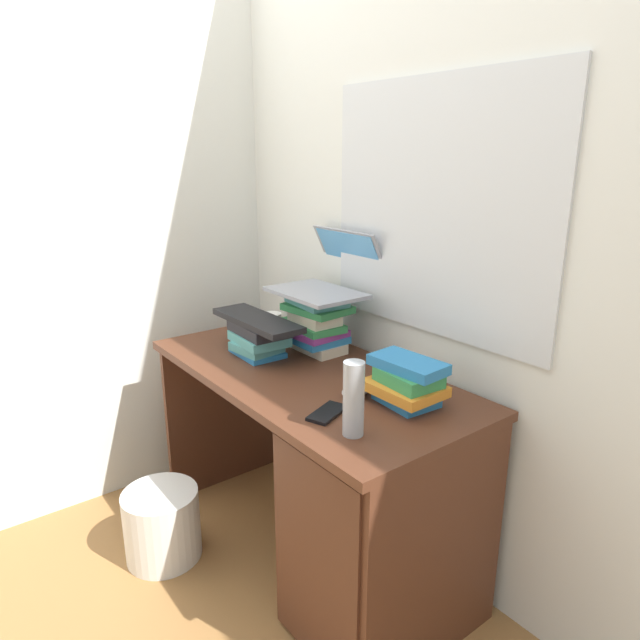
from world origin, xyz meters
TOP-DOWN VIEW (x-y plane):
  - ground_plane at (0.00, 0.00)m, footprint 6.00×6.00m
  - wall_back at (0.00, 0.35)m, footprint 6.00×0.06m
  - wall_left at (-0.86, 0.00)m, footprint 0.05×6.00m
  - desk at (0.31, -0.02)m, footprint 1.26×0.61m
  - book_stack_tall at (-0.15, 0.15)m, footprint 0.25×0.20m
  - book_stack_keyboard_riser at (-0.24, -0.05)m, footprint 0.24×0.17m
  - book_stack_side at (0.39, 0.09)m, footprint 0.23×0.17m
  - laptop at (-0.15, 0.22)m, footprint 0.35×0.35m
  - keyboard at (-0.24, -0.05)m, footprint 0.42×0.15m
  - computer_mouse at (0.26, -0.00)m, footprint 0.06×0.10m
  - mug at (-0.42, 0.13)m, footprint 0.12×0.08m
  - water_bottle at (0.44, -0.17)m, footprint 0.06×0.06m
  - cell_phone at (0.30, -0.15)m, footprint 0.11×0.15m
  - wastebasket at (-0.30, -0.45)m, footprint 0.28×0.28m

SIDE VIEW (x-z plane):
  - ground_plane at x=0.00m, z-range 0.00..0.00m
  - wastebasket at x=-0.30m, z-range 0.00..0.27m
  - desk at x=0.31m, z-range 0.03..0.76m
  - cell_phone at x=0.30m, z-range 0.73..0.74m
  - computer_mouse at x=0.26m, z-range 0.73..0.76m
  - mug at x=-0.42m, z-range 0.73..0.81m
  - book_stack_keyboard_riser at x=-0.24m, z-range 0.73..0.85m
  - book_stack_side at x=0.39m, z-range 0.73..0.86m
  - water_bottle at x=0.44m, z-range 0.73..0.93m
  - book_stack_tall at x=-0.15m, z-range 0.73..0.95m
  - keyboard at x=-0.24m, z-range 0.85..0.87m
  - laptop at x=-0.15m, z-range 0.89..1.12m
  - wall_back at x=0.00m, z-range 0.00..2.60m
  - wall_left at x=-0.86m, z-range 0.00..2.60m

